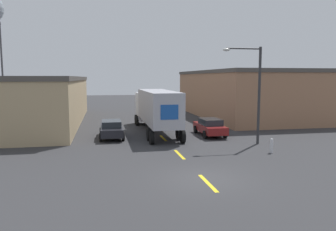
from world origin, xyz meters
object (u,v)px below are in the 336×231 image
Objects in this scene: parked_car_right_mid at (210,127)px; street_lamp at (254,87)px; semi_truck at (155,107)px; parked_car_left_far at (111,129)px; fire_hydrant at (271,146)px.

street_lamp reaches higher than parked_car_right_mid.
semi_truck is 2.89× the size of parked_car_right_mid.
parked_car_left_far is (-4.03, -2.37, -1.52)m from semi_truck.
street_lamp is (2.00, -4.09, 3.50)m from parked_car_right_mid.
street_lamp is (6.31, -6.91, 1.97)m from semi_truck.
parked_car_right_mid is at bearing -3.09° from parked_car_left_far.
fire_hydrant is at bearing -58.07° from semi_truck.
semi_truck reaches higher than fire_hydrant.
parked_car_left_far is 1.00× the size of parked_car_right_mid.
parked_car_left_far is at bearing 143.87° from fire_hydrant.
street_lamp is at bearing 88.51° from fire_hydrant.
semi_truck is 5.37m from parked_car_right_mid.
street_lamp is at bearing -47.99° from semi_truck.
semi_truck is at bearing 146.76° from parked_car_right_mid.
parked_car_right_mid is 0.62× the size of street_lamp.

